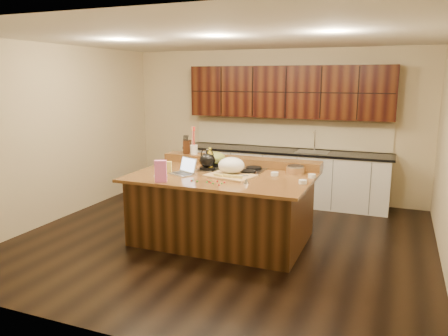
% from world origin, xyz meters
% --- Properties ---
extents(room, '(5.52, 5.02, 2.72)m').
position_xyz_m(room, '(0.00, 0.00, 1.35)').
color(room, black).
rests_on(room, ground).
extents(island, '(2.40, 1.60, 0.92)m').
position_xyz_m(island, '(0.00, 0.00, 0.46)').
color(island, black).
rests_on(island, ground).
extents(back_ledge, '(2.40, 0.30, 0.12)m').
position_xyz_m(back_ledge, '(0.00, 0.70, 0.98)').
color(back_ledge, black).
rests_on(back_ledge, island).
extents(cooktop, '(0.92, 0.52, 0.05)m').
position_xyz_m(cooktop, '(0.00, 0.30, 0.94)').
color(cooktop, gray).
rests_on(cooktop, island).
extents(back_counter, '(3.70, 0.66, 2.40)m').
position_xyz_m(back_counter, '(0.30, 2.23, 0.98)').
color(back_counter, silver).
rests_on(back_counter, ground).
extents(kettle, '(0.25, 0.25, 0.20)m').
position_xyz_m(kettle, '(-0.30, 0.17, 1.07)').
color(kettle, black).
rests_on(kettle, cooktop).
extents(green_bowl, '(0.37, 0.37, 0.18)m').
position_xyz_m(green_bowl, '(-0.30, 0.43, 1.05)').
color(green_bowl, olive).
rests_on(green_bowl, cooktop).
extents(laptop, '(0.39, 0.36, 0.22)m').
position_xyz_m(laptop, '(-0.49, -0.15, 0.98)').
color(laptop, '#B7B7BC').
rests_on(laptop, island).
extents(oil_bottle, '(0.09, 0.09, 0.27)m').
position_xyz_m(oil_bottle, '(-0.26, 0.18, 1.06)').
color(oil_bottle, yellow).
rests_on(oil_bottle, island).
extents(vinegar_bottle, '(0.07, 0.07, 0.25)m').
position_xyz_m(vinegar_bottle, '(-0.32, 0.22, 1.04)').
color(vinegar_bottle, silver).
rests_on(vinegar_bottle, island).
extents(wooden_tray, '(0.69, 0.56, 0.25)m').
position_xyz_m(wooden_tray, '(0.13, -0.03, 1.03)').
color(wooden_tray, tan).
rests_on(wooden_tray, island).
extents(ramekin_a, '(0.13, 0.13, 0.04)m').
position_xyz_m(ramekin_a, '(1.11, -0.11, 0.94)').
color(ramekin_a, white).
rests_on(ramekin_a, island).
extents(ramekin_b, '(0.12, 0.12, 0.04)m').
position_xyz_m(ramekin_b, '(1.15, 0.26, 0.94)').
color(ramekin_b, white).
rests_on(ramekin_b, island).
extents(ramekin_c, '(0.11, 0.11, 0.04)m').
position_xyz_m(ramekin_c, '(0.67, 0.20, 0.94)').
color(ramekin_c, white).
rests_on(ramekin_c, island).
extents(strainer_bowl, '(0.24, 0.24, 0.09)m').
position_xyz_m(strainer_bowl, '(0.90, 0.42, 0.97)').
color(strainer_bowl, '#996B3F').
rests_on(strainer_bowl, island).
extents(kitchen_timer, '(0.10, 0.10, 0.07)m').
position_xyz_m(kitchen_timer, '(0.46, -0.36, 0.96)').
color(kitchen_timer, silver).
rests_on(kitchen_timer, island).
extents(pink_bag, '(0.17, 0.13, 0.27)m').
position_xyz_m(pink_bag, '(-0.56, -0.67, 1.06)').
color(pink_bag, pink).
rests_on(pink_bag, island).
extents(candy_plate, '(0.18, 0.18, 0.01)m').
position_xyz_m(candy_plate, '(-0.72, -0.40, 0.93)').
color(candy_plate, white).
rests_on(candy_plate, island).
extents(package_box, '(0.13, 0.11, 0.16)m').
position_xyz_m(package_box, '(-0.74, -0.18, 1.00)').
color(package_box, gold).
rests_on(package_box, island).
extents(utensil_crock, '(0.13, 0.13, 0.14)m').
position_xyz_m(utensil_crock, '(-0.77, 0.70, 1.11)').
color(utensil_crock, white).
rests_on(utensil_crock, back_ledge).
extents(knife_block, '(0.15, 0.19, 0.21)m').
position_xyz_m(knife_block, '(-0.88, 0.70, 1.14)').
color(knife_block, black).
rests_on(knife_block, back_ledge).
extents(gumdrop_0, '(0.02, 0.02, 0.02)m').
position_xyz_m(gumdrop_0, '(0.19, -0.59, 0.93)').
color(gumdrop_0, red).
rests_on(gumdrop_0, island).
extents(gumdrop_1, '(0.02, 0.02, 0.02)m').
position_xyz_m(gumdrop_1, '(-0.00, -0.51, 0.93)').
color(gumdrop_1, '#198C26').
rests_on(gumdrop_1, island).
extents(gumdrop_2, '(0.02, 0.02, 0.02)m').
position_xyz_m(gumdrop_2, '(0.01, -0.47, 0.93)').
color(gumdrop_2, red).
rests_on(gumdrop_2, island).
extents(gumdrop_3, '(0.02, 0.02, 0.02)m').
position_xyz_m(gumdrop_3, '(0.10, -0.55, 0.93)').
color(gumdrop_3, '#198C26').
rests_on(gumdrop_3, island).
extents(gumdrop_4, '(0.02, 0.02, 0.02)m').
position_xyz_m(gumdrop_4, '(-0.03, -0.42, 0.93)').
color(gumdrop_4, red).
rests_on(gumdrop_4, island).
extents(gumdrop_5, '(0.02, 0.02, 0.02)m').
position_xyz_m(gumdrop_5, '(-0.22, -0.47, 0.93)').
color(gumdrop_5, '#198C26').
rests_on(gumdrop_5, island).
extents(gumdrop_6, '(0.02, 0.02, 0.02)m').
position_xyz_m(gumdrop_6, '(0.10, -0.42, 0.93)').
color(gumdrop_6, red).
rests_on(gumdrop_6, island).
extents(gumdrop_7, '(0.02, 0.02, 0.02)m').
position_xyz_m(gumdrop_7, '(-0.01, -0.45, 0.93)').
color(gumdrop_7, '#198C26').
rests_on(gumdrop_7, island).
extents(gumdrop_8, '(0.02, 0.02, 0.02)m').
position_xyz_m(gumdrop_8, '(0.05, -0.53, 0.93)').
color(gumdrop_8, red).
rests_on(gumdrop_8, island).
extents(gumdrop_9, '(0.02, 0.02, 0.02)m').
position_xyz_m(gumdrop_9, '(0.01, -0.45, 0.93)').
color(gumdrop_9, '#198C26').
rests_on(gumdrop_9, island).
extents(gumdrop_10, '(0.02, 0.02, 0.02)m').
position_xyz_m(gumdrop_10, '(-0.22, -0.50, 0.93)').
color(gumdrop_10, red).
rests_on(gumdrop_10, island).
extents(gumdrop_11, '(0.02, 0.02, 0.02)m').
position_xyz_m(gumdrop_11, '(0.19, -0.51, 0.93)').
color(gumdrop_11, '#198C26').
rests_on(gumdrop_11, island).
extents(gumdrop_12, '(0.02, 0.02, 0.02)m').
position_xyz_m(gumdrop_12, '(0.20, -0.43, 0.93)').
color(gumdrop_12, red).
rests_on(gumdrop_12, island).
extents(gumdrop_13, '(0.02, 0.02, 0.02)m').
position_xyz_m(gumdrop_13, '(-0.13, -0.52, 0.93)').
color(gumdrop_13, '#198C26').
rests_on(gumdrop_13, island).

